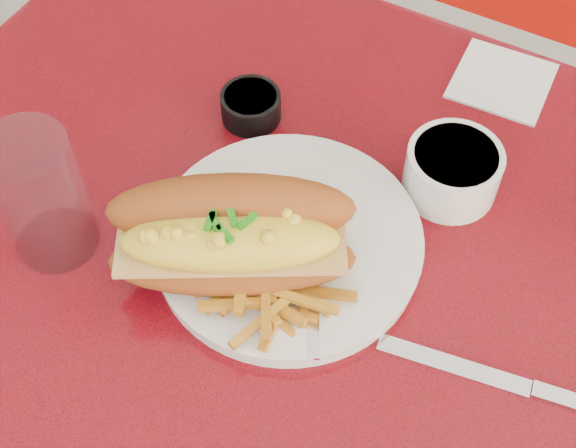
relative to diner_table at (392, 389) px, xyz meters
The scene contains 11 objects.
diner_table is the anchor object (origin of this frame).
booth_bench_far 0.87m from the diner_table, 90.00° to the left, with size 1.20×0.51×0.90m.
dinner_plate 0.22m from the diner_table, behind, with size 0.32×0.32×0.02m.
mac_hoagie 0.28m from the diner_table, 167.36° to the right, with size 0.25×0.20×0.10m.
fries_pile 0.23m from the diner_table, 157.00° to the right, with size 0.11×0.10×0.03m, color orange, non-canonical shape.
fork 0.20m from the diner_table, behind, with size 0.09×0.15×0.00m.
gravy_ramekin 0.25m from the diner_table, 99.71° to the left, with size 0.12×0.12×0.05m.
sauce_cup_left 0.34m from the diner_table, 150.41° to the left, with size 0.08×0.08×0.03m.
water_tumbler 0.41m from the diner_table, 165.20° to the right, with size 0.08×0.08×0.14m, color silver.
knife 0.20m from the diner_table, ahead, with size 0.21×0.05×0.01m.
paper_napkin 0.36m from the diner_table, 95.44° to the left, with size 0.10×0.10×0.00m, color silver.
Camera 1 is at (0.07, -0.36, 1.41)m, focal length 50.00 mm.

